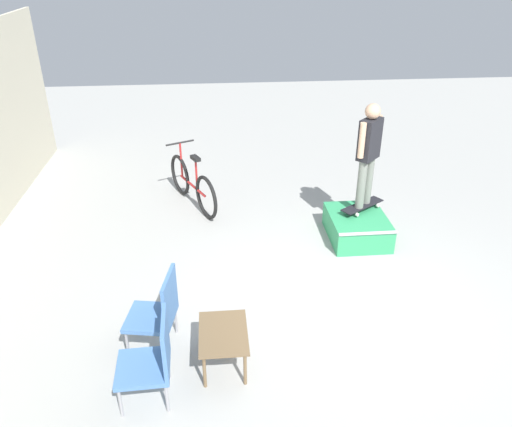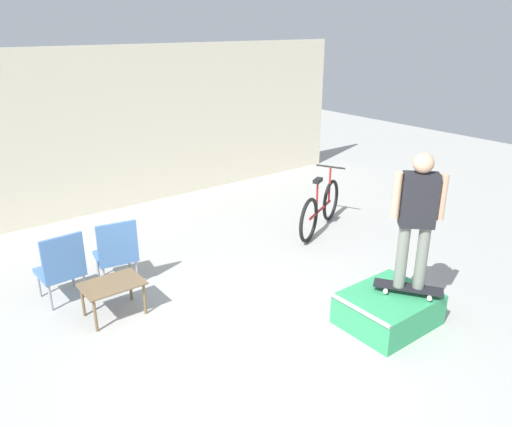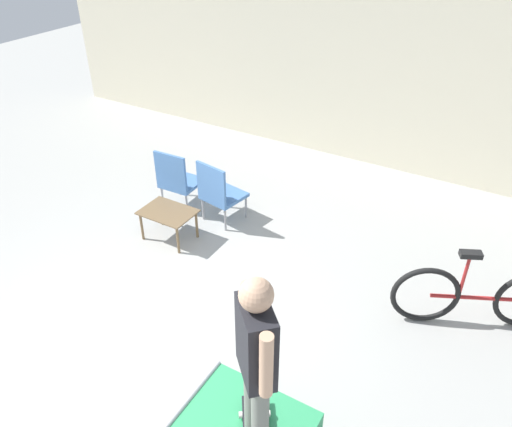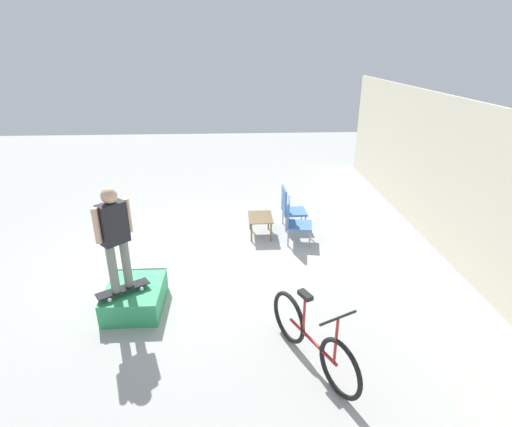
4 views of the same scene
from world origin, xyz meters
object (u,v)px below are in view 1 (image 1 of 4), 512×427
skateboard_on_ramp (362,205)px  patio_chair_right (159,310)px  person_skater (369,148)px  coffee_table (223,337)px  bicycle (192,184)px  patio_chair_left (153,358)px  skate_ramp_box (357,227)px

skateboard_on_ramp → patio_chair_right: bearing=-175.2°
person_skater → coffee_table: 3.67m
skateboard_on_ramp → person_skater: person_skater is taller
person_skater → bicycle: person_skater is taller
patio_chair_left → bicycle: size_ratio=0.57×
skateboard_on_ramp → patio_chair_left: size_ratio=0.81×
person_skater → bicycle: size_ratio=0.96×
coffee_table → patio_chair_left: 0.80m
skate_ramp_box → patio_chair_right: 3.58m
coffee_table → bicycle: size_ratio=0.43×
skateboard_on_ramp → person_skater: bearing=11.5°
bicycle → coffee_table: bearing=160.2°
skateboard_on_ramp → coffee_table: 3.52m
patio_chair_left → patio_chair_right: 0.73m
skateboard_on_ramp → patio_chair_right: size_ratio=0.81×
skateboard_on_ramp → patio_chair_right: 3.77m
bicycle → patio_chair_left: bearing=150.4°
person_skater → bicycle: bearing=110.8°
patio_chair_left → coffee_table: bearing=116.0°
coffee_table → skateboard_on_ramp: bearing=-40.0°
skateboard_on_ramp → person_skater: 0.95m
coffee_table → bicycle: 3.91m
skate_ramp_box → patio_chair_left: 4.06m
person_skater → patio_chair_left: size_ratio=1.68×
bicycle → person_skater: bearing=-139.8°
patio_chair_right → bicycle: bicycle is taller
skateboard_on_ramp → patio_chair_left: (-3.07, 2.95, 0.03)m
skateboard_on_ramp → skate_ramp_box: bearing=-153.2°
person_skater → coffee_table: bearing=-175.2°
patio_chair_left → skateboard_on_ramp: bearing=133.9°
person_skater → patio_chair_right: person_skater is taller
skate_ramp_box → bicycle: bearing=61.7°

